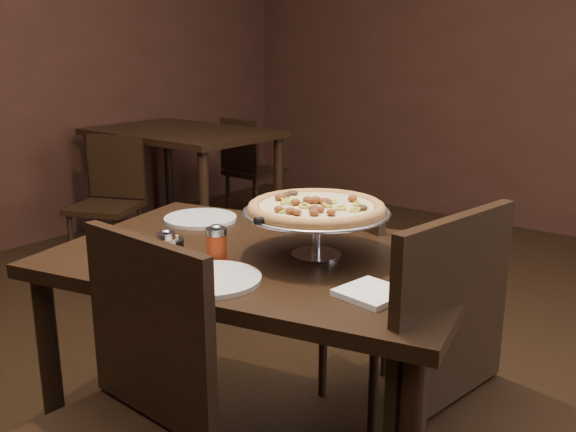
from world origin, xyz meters
The scene contains 16 objects.
room centered at (0.06, 0.03, 1.40)m, with size 6.04×7.04×2.84m.
dining_table centered at (-0.01, -0.01, 0.68)m, with size 1.40×1.09×0.78m.
background_table centered at (-2.20, 1.66, 0.70)m, with size 1.29×0.86×0.81m.
pizza_stand centered at (0.13, 0.06, 0.93)m, with size 0.44×0.44×0.18m.
parmesan_shaker centered at (-0.19, -0.24, 0.83)m, with size 0.06×0.06×0.10m.
pepper_flake_shaker centered at (-0.08, -0.15, 0.83)m, with size 0.06×0.06×0.11m.
packet_caddy centered at (-0.21, -0.21, 0.81)m, with size 0.09×0.09×0.07m.
napkin_stack centered at (0.42, -0.10, 0.79)m, with size 0.15×0.15×0.02m, color white.
plate_left centered at (-0.43, 0.13, 0.79)m, with size 0.26×0.26×0.01m, color silver.
plate_near centered at (0.03, -0.28, 0.79)m, with size 0.27×0.27×0.01m, color silver.
serving_spatula centered at (0.10, -0.09, 0.92)m, with size 0.16×0.16×0.03m.
chair_far centered at (0.03, 0.54, 0.47)m, with size 0.52×0.52×0.86m.
chair_near centered at (0.03, -0.63, 0.52)m, with size 0.47×0.47×0.96m.
chair_side centered at (0.74, -0.04, 0.55)m, with size 0.53×0.53×1.00m.
bg_chair_far centered at (-2.15, 2.31, 0.46)m, with size 0.40×0.40×0.84m.
bg_chair_near centered at (-2.17, 0.99, 0.45)m, with size 0.51×0.51×0.83m.
Camera 1 is at (1.19, -1.42, 1.40)m, focal length 40.00 mm.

